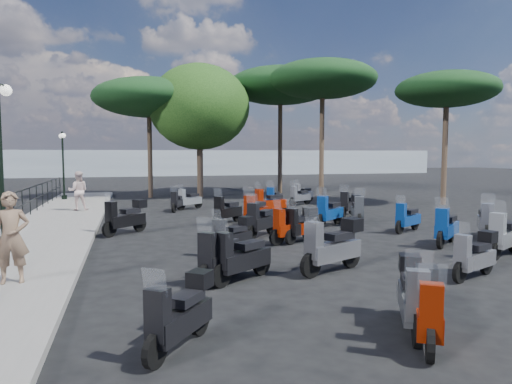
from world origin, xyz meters
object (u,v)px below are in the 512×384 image
object	(u,v)px
scooter_3	(232,236)
scooter_11	(177,202)
scooter_16	(255,212)
scooter_22	(357,210)
scooter_30	(303,194)
broadleaf_tree	(199,107)
scooter_29	(300,197)
pine_2	(149,98)
lamp_post_1	(0,151)
scooter_14	(294,226)
scooter_13	(333,247)
scooter_4	(125,218)
scooter_12	(428,310)
pine_3	(447,90)
scooter_27	(485,222)
scooter_28	(347,205)
scooter_10	(227,211)
woman	(11,237)
scooter_19	(474,256)
scooter_8	(301,227)
scooter_7	(220,258)
scooter_15	(329,212)
scooter_2	(241,259)
scooter_6	(413,297)
scooter_26	(505,236)
scooter_23	(273,199)
scooter_17	(269,203)
pedestrian_far	(78,191)
scooter_1	(180,316)
scooter_21	(407,219)
scooter_5	(189,200)
lamp_post_2	(63,161)
scooter_9	(261,221)
scooter_20	(446,228)
pine_0	(280,86)

from	to	relation	value
scooter_3	scooter_11	world-z (taller)	scooter_3
scooter_16	scooter_22	xyz separation A→B (m)	(3.75, -0.51, 0.01)
scooter_30	broadleaf_tree	size ratio (longest dim) A/B	0.18
broadleaf_tree	scooter_29	bearing A→B (deg)	-52.38
scooter_22	pine_2	size ratio (longest dim) A/B	0.23
lamp_post_1	scooter_14	world-z (taller)	lamp_post_1
scooter_13	scooter_14	size ratio (longest dim) A/B	1.09
scooter_4	scooter_12	distance (m)	10.75
pine_3	scooter_29	bearing A→B (deg)	167.00
scooter_16	scooter_27	size ratio (longest dim) A/B	1.01
scooter_28	broadleaf_tree	distance (m)	11.77
scooter_10	scooter_11	bearing A→B (deg)	-23.78
woman	scooter_19	xyz separation A→B (m)	(9.04, -1.65, -0.55)
scooter_8	scooter_12	world-z (taller)	scooter_8
lamp_post_1	scooter_7	size ratio (longest dim) A/B	3.12
scooter_15	scooter_22	bearing A→B (deg)	-120.72
scooter_2	scooter_28	bearing A→B (deg)	-72.28
scooter_6	scooter_7	xyz separation A→B (m)	(-2.23, 3.29, -0.02)
scooter_12	scooter_30	size ratio (longest dim) A/B	0.98
scooter_8	scooter_15	size ratio (longest dim) A/B	0.93
scooter_8	scooter_26	world-z (taller)	scooter_26
scooter_15	scooter_23	world-z (taller)	scooter_15
woman	scooter_26	xyz separation A→B (m)	(11.28, -0.13, -0.51)
scooter_6	scooter_17	world-z (taller)	scooter_17
pedestrian_far	pine_3	xyz separation A→B (m)	(17.58, -1.17, 4.78)
scooter_4	pine_2	world-z (taller)	pine_2
scooter_2	pine_3	xyz separation A→B (m)	(13.29, 10.93, 5.30)
scooter_1	scooter_21	xyz separation A→B (m)	(8.23, 7.16, -0.02)
scooter_12	scooter_14	world-z (taller)	scooter_14
scooter_10	scooter_29	size ratio (longest dim) A/B	0.95
scooter_5	scooter_15	world-z (taller)	scooter_15
scooter_27	pine_3	xyz separation A→B (m)	(4.94, 8.31, 5.28)
scooter_26	scooter_30	distance (m)	13.54
lamp_post_2	pine_2	bearing A→B (deg)	1.42
scooter_9	pine_3	world-z (taller)	pine_3
scooter_14	scooter_21	distance (m)	4.34
scooter_8	scooter_2	bearing A→B (deg)	105.69
scooter_11	scooter_20	world-z (taller)	scooter_20
scooter_4	scooter_14	distance (m)	5.52
scooter_2	scooter_8	size ratio (longest dim) A/B	1.08
scooter_27	pine_2	size ratio (longest dim) A/B	0.21
pedestrian_far	pine_0	bearing A→B (deg)	-147.73
scooter_29	pine_3	distance (m)	9.11
scooter_6	scooter_22	bearing A→B (deg)	-84.50
scooter_7	scooter_22	xyz separation A→B (m)	(6.32, 6.07, 0.04)
scooter_29	scooter_21	bearing A→B (deg)	156.12
scooter_6	scooter_15	size ratio (longest dim) A/B	1.02
pine_2	scooter_26	bearing A→B (deg)	-66.62
scooter_5	scooter_9	bearing A→B (deg)	153.82
lamp_post_2	scooter_12	xyz separation A→B (m)	(7.27, -21.08, -1.74)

